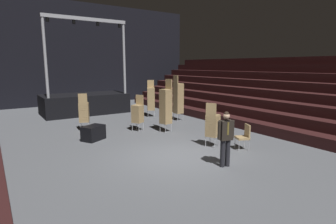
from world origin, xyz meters
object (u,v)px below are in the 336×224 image
Objects in this scene: chair_stack_front_left at (178,98)px; chair_stack_mid_right at (213,125)px; stage_riser at (85,102)px; loose_chair_near_man at (244,135)px; man_with_tie at (226,136)px; equipment_road_case at (93,133)px; chair_stack_mid_left at (166,106)px; chair_stack_front_right at (138,113)px; chair_stack_mid_centre at (84,112)px; chair_stack_rear_left at (151,99)px.

chair_stack_mid_right is (-1.87, -4.84, -0.42)m from chair_stack_front_left.
stage_riser is 2.30× the size of chair_stack_front_left.
chair_stack_front_left is 5.92m from loose_chair_near_man.
man_with_tie is 5.78m from equipment_road_case.
chair_stack_front_left is 2.82m from chair_stack_mid_left.
loose_chair_near_man is at bearing 173.41° from chair_stack_front_right.
chair_stack_mid_left is 1.38× the size of chair_stack_mid_centre.
chair_stack_front_left is at bearing 14.69° from equipment_road_case.
man_with_tie reaches higher than chair_stack_mid_right.
stage_riser is at bearing 38.12° from loose_chair_near_man.
stage_riser is 6.45m from chair_stack_front_left.
chair_stack_mid_left is 3.48m from equipment_road_case.
loose_chair_near_man reaches higher than equipment_road_case.
equipment_road_case is (-2.32, -0.45, -0.55)m from chair_stack_front_right.
stage_riser reaches higher than man_with_tie.
equipment_road_case is at bearing -51.54° from man_with_tie.
chair_stack_mid_left is at bearing -76.86° from stage_riser.
chair_stack_mid_right is 6.77m from chair_stack_rear_left.
chair_stack_front_left is 1.50× the size of chair_stack_mid_right.
stage_riser is at bearing -21.33° from chair_stack_rear_left.
chair_stack_mid_centre is (-2.19, 7.21, -0.08)m from man_with_tie.
man_with_tie is at bearing 139.74° from loose_chair_near_man.
chair_stack_mid_left is 2.62× the size of loose_chair_near_man.
stage_riser is 10.23m from chair_stack_mid_right.
man_with_tie is 8.75m from chair_stack_rear_left.
chair_stack_mid_left is 1.11× the size of chair_stack_rear_left.
chair_stack_mid_right is 6.36m from chair_stack_mid_centre.
chair_stack_rear_left is at bearing 21.69° from loose_chair_near_man.
stage_riser is 3.40× the size of man_with_tie.
chair_stack_front_right is at bearing 46.81° from loose_chair_near_man.
man_with_tie is 0.68× the size of chair_stack_front_left.
chair_stack_mid_centre is at bearing -170.79° from chair_stack_mid_right.
chair_stack_front_left is 1.43× the size of chair_stack_mid_centre.
man_with_tie is 0.70× the size of chair_stack_mid_left.
chair_stack_mid_right is at bearing -79.41° from stage_riser.
chair_stack_front_right is at bearing -13.07° from chair_stack_mid_centre.
man_with_tie reaches higher than chair_stack_front_right.
chair_stack_mid_left reaches higher than loose_chair_near_man.
chair_stack_front_right is 3.66m from chair_stack_rear_left.
chair_stack_rear_left reaches higher than chair_stack_mid_right.
equipment_road_case is (-5.41, -1.42, -0.97)m from chair_stack_front_left.
loose_chair_near_man is (4.27, -4.35, 0.23)m from equipment_road_case.
equipment_road_case is at bearing 71.72° from chair_stack_mid_left.
chair_stack_mid_left reaches higher than chair_stack_rear_left.
man_with_tie is 2.11m from chair_stack_mid_right.
chair_stack_front_right is 1.42m from chair_stack_mid_left.
chair_stack_front_right is 0.77× the size of chair_stack_rear_left.
man_with_tie is at bearing 159.19° from chair_stack_mid_left.
chair_stack_front_left is at bearing -100.71° from man_with_tie.
chair_stack_front_right is at bearing -83.84° from stage_riser.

